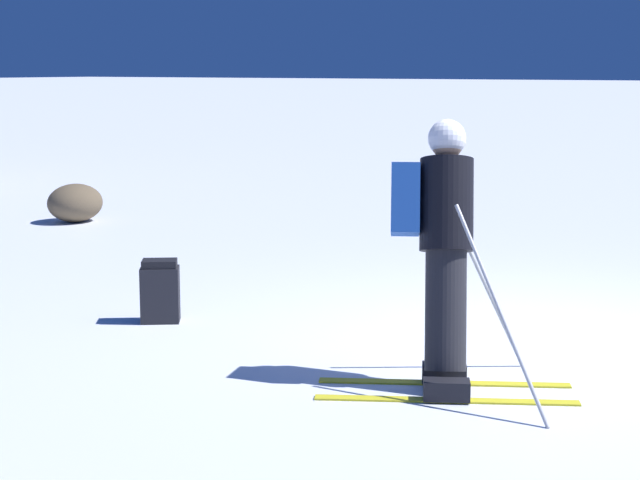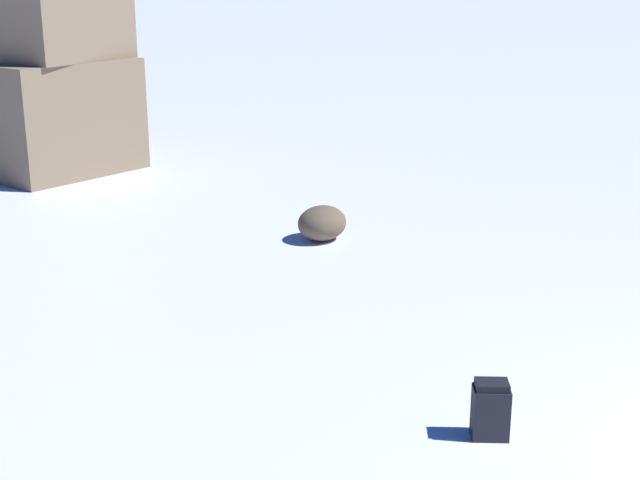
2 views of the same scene
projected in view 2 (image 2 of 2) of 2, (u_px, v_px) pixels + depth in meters
rock_pillar at (46, 37)px, 16.58m from camera, size 2.76×2.43×6.08m
spare_backpack at (491, 410)px, 7.32m from camera, size 0.35×0.37×0.50m
exposed_boulder_0 at (322, 223)px, 12.76m from camera, size 0.77×0.65×0.50m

